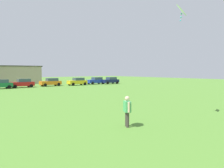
% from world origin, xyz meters
% --- Properties ---
extents(adult_bystander, '(0.55, 0.77, 1.77)m').
position_xyz_m(adult_bystander, '(4.44, 10.77, 1.05)').
color(adult_bystander, '#3F3833').
rests_on(adult_bystander, ground).
extents(kite, '(1.04, 0.73, 1.04)m').
position_xyz_m(kite, '(8.77, 10.31, 7.13)').
color(kite, '#8CD859').
extents(parked_car_green_3, '(4.30, 2.02, 1.68)m').
position_xyz_m(parked_car_green_3, '(3.55, 43.92, 0.86)').
color(parked_car_green_3, '#196B38').
rests_on(parked_car_green_3, ground).
extents(parked_car_red_4, '(4.30, 2.02, 1.68)m').
position_xyz_m(parked_car_red_4, '(7.65, 44.67, 0.86)').
color(parked_car_red_4, red).
rests_on(parked_car_red_4, ground).
extents(parked_car_orange_5, '(4.30, 2.02, 1.68)m').
position_xyz_m(parked_car_orange_5, '(13.52, 45.24, 0.86)').
color(parked_car_orange_5, orange).
rests_on(parked_car_orange_5, ground).
extents(parked_car_yellow_6, '(4.30, 2.02, 1.68)m').
position_xyz_m(parked_car_yellow_6, '(19.25, 44.12, 0.86)').
color(parked_car_yellow_6, yellow).
rests_on(parked_car_yellow_6, ground).
extents(parked_car_blue_7, '(4.30, 2.02, 1.68)m').
position_xyz_m(parked_car_blue_7, '(24.74, 44.97, 0.86)').
color(parked_car_blue_7, '#1E38AD').
rests_on(parked_car_blue_7, ground).
extents(parked_car_navy_8, '(4.30, 2.02, 1.68)m').
position_xyz_m(parked_car_navy_8, '(28.22, 43.73, 0.86)').
color(parked_car_navy_8, '#141E4C').
rests_on(parked_car_navy_8, ground).
extents(house_right, '(11.04, 7.38, 4.50)m').
position_xyz_m(house_right, '(9.89, 59.05, 2.26)').
color(house_right, tan).
rests_on(house_right, ground).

